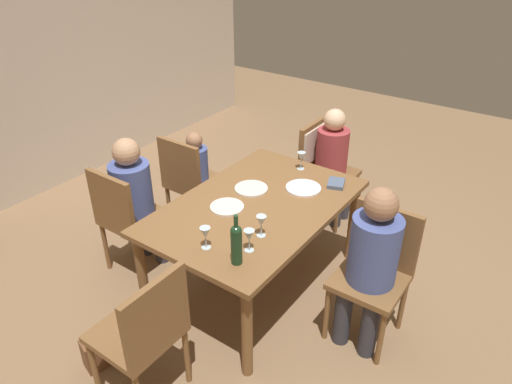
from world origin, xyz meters
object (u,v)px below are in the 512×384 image
object	(u,v)px
chair_far_right	(190,179)
dining_table	(256,214)
chair_far_left	(126,215)
wine_glass_near_right	(261,222)
wine_glass_centre	(301,157)
dinner_plate_host	(251,188)
person_woman_host	(135,195)
person_man_guest	(334,158)
handbag	(105,348)
chair_right_end	(319,158)
person_man_bearded	(371,258)
dinner_plate_guest_left	(303,188)
wine_bottle_tall_green	(236,243)
chair_near	(376,265)
chair_left_end	(145,330)
dinner_plate_guest_right	(227,207)
wine_glass_far	(205,234)
person_child_small	(198,171)
wine_glass_near_left	(249,236)

from	to	relation	value
chair_far_right	dining_table	bearing A→B (deg)	-16.84
chair_far_left	wine_glass_near_right	distance (m)	1.20
wine_glass_centre	dinner_plate_host	xyz separation A→B (m)	(-0.51, 0.13, -0.10)
dining_table	wine_glass_near_right	size ratio (longest dim) A/B	10.74
person_woman_host	dinner_plate_host	world-z (taller)	person_woman_host
person_man_guest	handbag	size ratio (longest dim) A/B	3.89
chair_far_left	chair_right_end	size ratio (longest dim) A/B	1.00
person_man_bearded	person_man_guest	bearing A→B (deg)	-54.00
wine_glass_near_right	dinner_plate_guest_left	xyz separation A→B (m)	(0.69, 0.09, -0.10)
chair_right_end	dinner_plate_guest_left	distance (m)	0.85
wine_bottle_tall_green	chair_far_right	bearing A→B (deg)	53.57
chair_near	chair_right_end	xyz separation A→B (m)	(1.09, 1.03, 0.06)
chair_near	chair_left_end	distance (m)	1.51
dinner_plate_guest_right	wine_glass_centre	bearing A→B (deg)	-8.20
chair_left_end	wine_bottle_tall_green	xyz separation A→B (m)	(0.57, -0.20, 0.34)
wine_glass_centre	wine_glass_near_right	distance (m)	1.00
wine_glass_near_right	dinner_plate_guest_left	distance (m)	0.70
dining_table	wine_glass_near_right	xyz separation A→B (m)	(-0.30, -0.25, 0.19)
dining_table	dinner_plate_host	xyz separation A→B (m)	(0.15, 0.15, 0.09)
dining_table	chair_near	xyz separation A→B (m)	(0.09, -0.90, -0.11)
chair_left_end	chair_far_right	bearing A→B (deg)	34.24
wine_bottle_tall_green	wine_glass_far	size ratio (longest dim) A/B	2.23
chair_near	dining_table	bearing A→B (deg)	5.52
dinner_plate_guest_left	handbag	xyz separation A→B (m)	(-1.57, 0.51, -0.62)
chair_far_right	dinner_plate_host	world-z (taller)	chair_far_right
person_child_small	wine_glass_near_left	bearing A→B (deg)	-35.81
wine_glass_far	person_child_small	bearing A→B (deg)	43.91
dinner_plate_guest_right	person_child_small	bearing A→B (deg)	54.59
person_woman_host	wine_glass_far	distance (m)	1.00
chair_near	dinner_plate_guest_left	world-z (taller)	chair_near
dinner_plate_host	dinner_plate_guest_left	bearing A→B (deg)	-53.52
chair_far_left	dinner_plate_guest_left	distance (m)	1.37
chair_far_right	person_man_guest	xyz separation A→B (m)	(0.91, -0.93, 0.10)
person_man_bearded	dinner_plate_guest_right	distance (m)	1.05
chair_near	chair_left_end	bearing A→B (deg)	57.27
person_man_guest	person_child_small	size ratio (longest dim) A/B	1.17
handbag	wine_bottle_tall_green	bearing A→B (deg)	-48.25
chair_far_left	wine_glass_centre	xyz separation A→B (m)	(1.11, -0.88, 0.30)
person_child_small	wine_bottle_tall_green	bearing A→B (deg)	-39.73
wine_glass_near_left	dinner_plate_host	world-z (taller)	wine_glass_near_left
chair_right_end	chair_far_right	xyz separation A→B (m)	(-0.91, 0.78, -0.06)
chair_far_left	chair_right_end	bearing A→B (deg)	64.45
wine_bottle_tall_green	dinner_plate_guest_right	size ratio (longest dim) A/B	1.37
person_child_small	wine_bottle_tall_green	xyz separation A→B (m)	(-0.99, -1.19, 0.31)
dining_table	wine_glass_far	distance (m)	0.63
dinner_plate_host	wine_bottle_tall_green	bearing A→B (deg)	-149.70
chair_far_right	wine_glass_near_left	xyz separation A→B (m)	(-0.74, -1.18, 0.30)
chair_near	wine_glass_near_left	bearing A→B (deg)	41.97
person_woman_host	person_man_bearded	world-z (taller)	person_man_bearded
chair_right_end	dinner_plate_guest_left	bearing A→B (deg)	19.96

